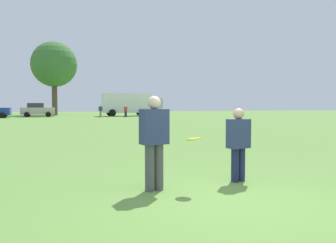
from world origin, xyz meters
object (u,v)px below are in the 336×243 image
object	(u,v)px
player_thrower	(154,138)
bystander_far_jogger	(101,110)
parked_car_center	(37,110)
bystander_sideline_watcher	(126,110)
player_defender	(238,141)
frisbee	(194,139)
box_truck	(131,104)

from	to	relation	value
player_thrower	bystander_far_jogger	world-z (taller)	player_thrower
player_thrower	parked_car_center	bearing A→B (deg)	94.89
bystander_sideline_watcher	bystander_far_jogger	distance (m)	3.27
player_thrower	bystander_far_jogger	size ratio (longest dim) A/B	1.07
player_defender	frisbee	distance (m)	1.17
frisbee	box_truck	bearing A→B (deg)	78.79
frisbee	bystander_sideline_watcher	world-z (taller)	bystander_sideline_watcher
player_thrower	parked_car_center	world-z (taller)	parked_car_center
player_defender	box_truck	bearing A→B (deg)	80.19
bystander_sideline_watcher	bystander_far_jogger	xyz separation A→B (m)	(-3.26, -0.19, 0.01)
bystander_far_jogger	parked_car_center	bearing A→B (deg)	149.64
parked_car_center	bystander_far_jogger	world-z (taller)	parked_car_center
player_thrower	bystander_sideline_watcher	xyz separation A→B (m)	(7.33, 37.42, -0.08)
bystander_sideline_watcher	bystander_far_jogger	world-z (taller)	bystander_far_jogger
frisbee	parked_car_center	distance (m)	42.11
box_truck	bystander_sideline_watcher	xyz separation A→B (m)	(-1.64, -4.22, -0.88)
parked_car_center	box_truck	world-z (taller)	box_truck
player_thrower	bystander_sideline_watcher	world-z (taller)	player_thrower
frisbee	bystander_sideline_watcher	distance (m)	38.20
player_defender	parked_car_center	distance (m)	41.90
player_defender	box_truck	world-z (taller)	box_truck
frisbee	bystander_sideline_watcher	bearing A→B (deg)	79.98
box_truck	bystander_far_jogger	bearing A→B (deg)	-138.01
frisbee	parked_car_center	world-z (taller)	parked_car_center
parked_car_center	bystander_far_jogger	xyz separation A→B (m)	(7.63, -4.47, -0.03)
player_defender	frisbee	bearing A→B (deg)	-163.35
frisbee	bystander_sideline_watcher	xyz separation A→B (m)	(6.65, 37.62, -0.05)
player_defender	frisbee	world-z (taller)	player_defender
player_thrower	bystander_sideline_watcher	size ratio (longest dim) A/B	1.09
bystander_far_jogger	player_defender	bearing A→B (deg)	-93.50
bystander_far_jogger	bystander_sideline_watcher	bearing A→B (deg)	3.39
player_thrower	box_truck	xyz separation A→B (m)	(8.97, 41.65, 0.80)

